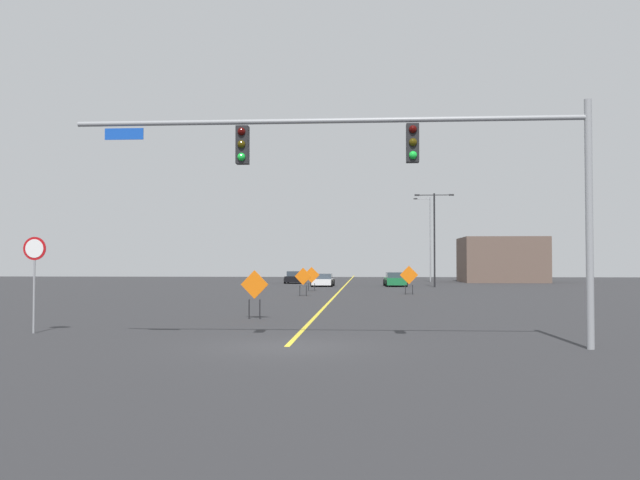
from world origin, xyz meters
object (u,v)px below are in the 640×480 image
at_px(street_lamp_far_right, 434,232).
at_px(construction_sign_median_near, 255,288).
at_px(construction_sign_left_shoulder, 409,276).
at_px(car_black_approaching, 295,278).
at_px(car_green_far, 395,280).
at_px(car_white_mid, 323,280).
at_px(construction_sign_left_lane, 312,276).
at_px(construction_sign_median_far, 303,278).
at_px(street_lamp_far_left, 429,236).
at_px(traffic_signal_assembly, 406,161).
at_px(stop_sign, 34,266).

bearing_deg(street_lamp_far_right, construction_sign_median_near, -106.44).
distance_m(construction_sign_left_shoulder, car_black_approaching, 27.81).
height_order(car_green_far, car_white_mid, car_green_far).
bearing_deg(construction_sign_left_lane, car_green_far, 58.14).
relative_size(construction_sign_left_lane, car_green_far, 0.43).
distance_m(street_lamp_far_right, car_green_far, 6.06).
height_order(construction_sign_median_far, car_green_far, construction_sign_median_far).
xyz_separation_m(construction_sign_left_shoulder, construction_sign_median_far, (-7.33, -2.86, -0.07)).
height_order(street_lamp_far_left, construction_sign_median_near, street_lamp_far_left).
bearing_deg(car_white_mid, car_green_far, 3.62).
relative_size(street_lamp_far_right, construction_sign_left_lane, 4.51).
distance_m(street_lamp_far_right, construction_sign_median_far, 20.92).
height_order(construction_sign_left_lane, construction_sign_median_near, construction_sign_median_near).
xyz_separation_m(construction_sign_median_near, car_green_far, (7.25, 38.67, -0.63)).
bearing_deg(traffic_signal_assembly, street_lamp_far_left, 84.36).
bearing_deg(car_green_far, construction_sign_median_far, -109.63).
relative_size(stop_sign, street_lamp_far_right, 0.36).
distance_m(stop_sign, street_lamp_far_left, 63.31).
xyz_separation_m(construction_sign_left_lane, construction_sign_median_far, (0.08, -8.25, 0.03)).
relative_size(street_lamp_far_left, street_lamp_far_right, 1.15).
xyz_separation_m(stop_sign, car_green_far, (13.50, 44.79, -1.55)).
distance_m(street_lamp_far_right, construction_sign_left_lane, 14.73).
height_order(construction_sign_left_shoulder, construction_sign_median_far, construction_sign_left_shoulder).
relative_size(street_lamp_far_left, car_green_far, 2.20).
xyz_separation_m(traffic_signal_assembly, street_lamp_far_left, (6.28, 63.61, 0.36)).
xyz_separation_m(stop_sign, car_white_mid, (6.61, 44.35, -1.63)).
xyz_separation_m(traffic_signal_assembly, street_lamp_far_right, (5.17, 45.79, 0.04)).
bearing_deg(traffic_signal_assembly, construction_sign_median_near, 121.56).
xyz_separation_m(construction_sign_median_near, car_white_mid, (0.37, 38.23, -0.70)).
distance_m(traffic_signal_assembly, car_green_far, 48.06).
bearing_deg(construction_sign_left_lane, traffic_signal_assembly, -81.44).
height_order(construction_sign_left_lane, car_white_mid, construction_sign_left_lane).
height_order(stop_sign, construction_sign_median_near, stop_sign).
distance_m(car_black_approaching, car_white_mid, 9.92).
distance_m(stop_sign, street_lamp_far_right, 46.11).
bearing_deg(street_lamp_far_right, traffic_signal_assembly, -96.45).
bearing_deg(traffic_signal_assembly, stop_sign, 165.62).
height_order(street_lamp_far_right, construction_sign_left_shoulder, street_lamp_far_right).
bearing_deg(stop_sign, construction_sign_left_shoulder, 63.72).
bearing_deg(car_green_far, car_black_approaching, 140.05).
bearing_deg(car_black_approaching, traffic_signal_assembly, -81.09).
distance_m(street_lamp_far_left, street_lamp_far_right, 17.85).
xyz_separation_m(traffic_signal_assembly, construction_sign_median_far, (-5.40, 28.16, -3.83)).
height_order(stop_sign, car_black_approaching, stop_sign).
bearing_deg(construction_sign_median_far, construction_sign_left_lane, 90.58).
relative_size(construction_sign_median_far, car_green_far, 0.43).
distance_m(street_lamp_far_right, car_white_mid, 11.49).
relative_size(stop_sign, street_lamp_far_left, 0.31).
distance_m(traffic_signal_assembly, construction_sign_left_shoulder, 31.30).
bearing_deg(car_green_far, traffic_signal_assembly, -91.94).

